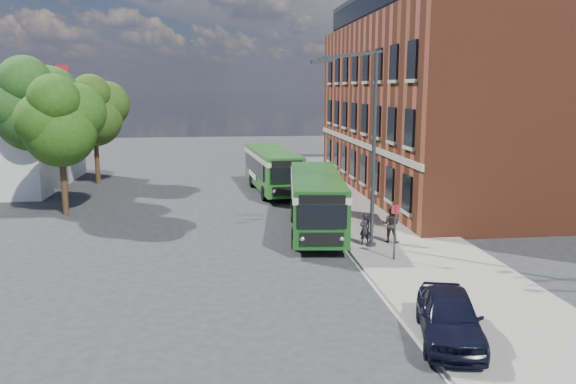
{
  "coord_description": "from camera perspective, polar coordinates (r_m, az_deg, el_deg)",
  "views": [
    {
      "loc": [
        -1.74,
        -26.62,
        7.41
      ],
      "look_at": [
        1.67,
        1.15,
        2.2
      ],
      "focal_mm": 35.0,
      "sensor_mm": 36.0,
      "label": 1
    }
  ],
  "objects": [
    {
      "name": "white_building",
      "position": [
        47.64,
        -27.05,
        4.89
      ],
      "size": [
        9.4,
        13.4,
        7.3
      ],
      "color": "silver",
      "rests_on": "ground"
    },
    {
      "name": "bus_rear",
      "position": [
        40.38,
        -1.61,
        2.6
      ],
      "size": [
        3.49,
        10.31,
        3.02
      ],
      "color": "#23601D",
      "rests_on": "ground"
    },
    {
      "name": "tree_right",
      "position": [
        45.88,
        -19.05,
        7.88
      ],
      "size": [
        5.0,
        4.75,
        8.44
      ],
      "color": "#3C2516",
      "rests_on": "ground"
    },
    {
      "name": "brick_office",
      "position": [
        41.7,
        15.38,
        9.57
      ],
      "size": [
        12.1,
        26.0,
        14.2
      ],
      "color": "brown",
      "rests_on": "ground"
    },
    {
      "name": "bus_front",
      "position": [
        29.12,
        2.88,
        -0.51
      ],
      "size": [
        3.75,
        10.33,
        3.02
      ],
      "color": "#1A4E1A",
      "rests_on": "ground"
    },
    {
      "name": "street_lamp",
      "position": [
        25.62,
        7.93,
        4.58
      ],
      "size": [
        2.96,
        2.38,
        9.0
      ],
      "color": "#393C3E",
      "rests_on": "ground"
    },
    {
      "name": "parked_car",
      "position": [
        17.34,
        16.09,
        -12.02
      ],
      "size": [
        2.78,
        4.56,
        1.45
      ],
      "primitive_type": "imported",
      "rotation": [
        0.0,
        0.0,
        -0.27
      ],
      "color": "black",
      "rests_on": "pavement"
    },
    {
      "name": "flagpole",
      "position": [
        41.11,
        -22.24,
        6.33
      ],
      "size": [
        0.95,
        0.1,
        9.0
      ],
      "color": "#393C3E",
      "rests_on": "ground"
    },
    {
      "name": "pedestrian_b",
      "position": [
        27.11,
        10.4,
        -3.23
      ],
      "size": [
        1.07,
        0.99,
        1.77
      ],
      "primitive_type": "imported",
      "rotation": [
        0.0,
        0.0,
        2.67
      ],
      "color": "black",
      "rests_on": "pavement"
    },
    {
      "name": "tree_mid",
      "position": [
        40.3,
        -24.57,
        8.17
      ],
      "size": [
        5.58,
        5.31,
        9.43
      ],
      "color": "#3C2516",
      "rests_on": "ground"
    },
    {
      "name": "pavement",
      "position": [
        36.45,
        7.01,
        -1.14
      ],
      "size": [
        6.0,
        48.0,
        0.15
      ],
      "primitive_type": "cube",
      "color": "gray",
      "rests_on": "ground"
    },
    {
      "name": "kerb_line",
      "position": [
        35.85,
        2.28,
        -1.38
      ],
      "size": [
        0.12,
        48.0,
        0.01
      ],
      "primitive_type": "cube",
      "color": "beige",
      "rests_on": "ground"
    },
    {
      "name": "pedestrian_a",
      "position": [
        26.57,
        7.81,
        -3.73
      ],
      "size": [
        0.62,
        0.48,
        1.51
      ],
      "primitive_type": "imported",
      "rotation": [
        0.0,
        0.0,
        3.37
      ],
      "color": "black",
      "rests_on": "pavement"
    },
    {
      "name": "bus_stop_sign",
      "position": [
        24.32,
        10.81,
        -3.69
      ],
      "size": [
        0.35,
        0.08,
        2.52
      ],
      "color": "#393C3E",
      "rests_on": "ground"
    },
    {
      "name": "ground",
      "position": [
        27.68,
        -3.16,
        -4.99
      ],
      "size": [
        120.0,
        120.0,
        0.0
      ],
      "primitive_type": "plane",
      "color": "#272729",
      "rests_on": "ground"
    },
    {
      "name": "tree_left",
      "position": [
        35.06,
        -22.13,
        6.75
      ],
      "size": [
        4.85,
        4.61,
        8.19
      ],
      "color": "#3C2516",
      "rests_on": "ground"
    }
  ]
}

